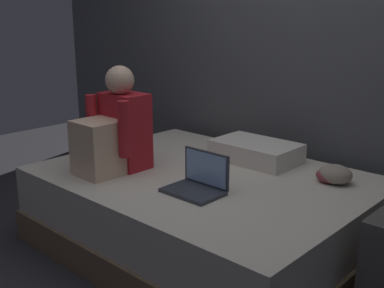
{
  "coord_description": "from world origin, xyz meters",
  "views": [
    {
      "loc": [
        1.65,
        -1.8,
        1.46
      ],
      "look_at": [
        -0.11,
        0.1,
        0.75
      ],
      "focal_mm": 44.71,
      "sensor_mm": 36.0,
      "label": 1
    }
  ],
  "objects_px": {
    "bed": "(203,212)",
    "laptop": "(198,182)",
    "person_sitting": "(114,131)",
    "pillow": "(256,151)",
    "clothes_pile": "(333,175)"
  },
  "relations": [
    {
      "from": "bed",
      "to": "laptop",
      "type": "height_order",
      "value": "laptop"
    },
    {
      "from": "person_sitting",
      "to": "pillow",
      "type": "relative_size",
      "value": 1.17
    },
    {
      "from": "person_sitting",
      "to": "laptop",
      "type": "distance_m",
      "value": 0.68
    },
    {
      "from": "person_sitting",
      "to": "clothes_pile",
      "type": "relative_size",
      "value": 3.14
    },
    {
      "from": "person_sitting",
      "to": "bed",
      "type": "bearing_deg",
      "value": 33.86
    },
    {
      "from": "person_sitting",
      "to": "pillow",
      "type": "bearing_deg",
      "value": 54.81
    },
    {
      "from": "pillow",
      "to": "clothes_pile",
      "type": "relative_size",
      "value": 2.69
    },
    {
      "from": "bed",
      "to": "clothes_pile",
      "type": "height_order",
      "value": "clothes_pile"
    },
    {
      "from": "person_sitting",
      "to": "laptop",
      "type": "bearing_deg",
      "value": 6.39
    },
    {
      "from": "bed",
      "to": "laptop",
      "type": "bearing_deg",
      "value": -54.3
    },
    {
      "from": "bed",
      "to": "pillow",
      "type": "xyz_separation_m",
      "value": [
        0.07,
        0.45,
        0.32
      ]
    },
    {
      "from": "laptop",
      "to": "clothes_pile",
      "type": "relative_size",
      "value": 1.53
    },
    {
      "from": "clothes_pile",
      "to": "laptop",
      "type": "bearing_deg",
      "value": -127.17
    },
    {
      "from": "laptop",
      "to": "pillow",
      "type": "height_order",
      "value": "laptop"
    },
    {
      "from": "bed",
      "to": "pillow",
      "type": "relative_size",
      "value": 3.57
    }
  ]
}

